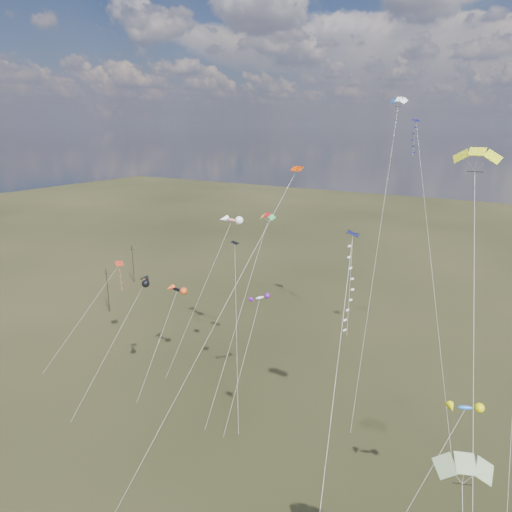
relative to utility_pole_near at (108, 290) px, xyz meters
The scene contains 16 objects.
utility_pole_near is the anchor object (origin of this frame).
utility_pole_far 16.12m from the utility_pole_near, 119.74° to the left, with size 1.40×0.20×8.00m.
diamond_navy_tall 55.71m from the utility_pole_near, ahead, with size 10.88×17.65×33.09m.
diamond_black_mid 37.06m from the utility_pole_near, 16.78° to the right, with size 6.51×9.31×19.02m.
diamond_red_low 19.18m from the utility_pole_near, 35.65° to the right, with size 6.40×10.66×14.21m.
diamond_navy_right 60.40m from the utility_pole_near, 24.91° to the right, with size 4.76×18.39×25.69m.
diamond_orange_center 50.21m from the utility_pole_near, 27.00° to the right, with size 9.99×15.66×29.06m.
parafoil_yellow 67.01m from the utility_pole_near, 17.51° to the right, with size 6.88×19.34×31.43m.
parafoil_blue_white 56.46m from the utility_pole_near, 11.91° to the left, with size 3.97×20.93×36.13m.
parafoil_striped 69.37m from the utility_pole_near, 26.50° to the right, with size 5.16×12.64×17.01m.
parafoil_tricolor 40.41m from the utility_pole_near, ahead, with size 2.04×12.95×22.66m.
novelty_black_orange 26.89m from the utility_pole_near, 20.66° to the right, with size 3.16×9.90×12.23m.
novelty_orange_black 31.68m from the utility_pole_near, 32.07° to the right, with size 5.46×10.33×15.54m.
novelty_white_purple 39.71m from the utility_pole_near, 15.02° to the right, with size 1.63×9.18×13.79m.
novelty_redwhite_stripe 32.59m from the utility_pole_near, ahead, with size 6.21×11.15×20.83m.
novelty_blue_yellow 63.27m from the utility_pole_near, 16.90° to the right, with size 5.52×7.49×12.33m.
Camera 1 is at (23.88, -21.90, 32.38)m, focal length 32.00 mm.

